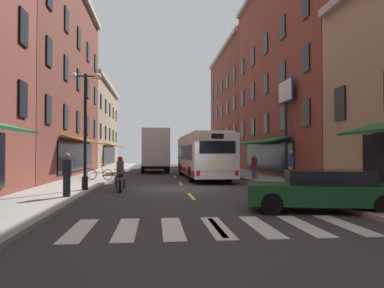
# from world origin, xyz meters

# --- Properties ---
(ground_plane) EXTENTS (34.80, 80.00, 0.10)m
(ground_plane) POSITION_xyz_m (0.00, 0.00, -0.05)
(ground_plane) COLOR #333335
(lane_centre_dashes) EXTENTS (0.14, 73.90, 0.01)m
(lane_centre_dashes) POSITION_xyz_m (0.00, -0.25, 0.00)
(lane_centre_dashes) COLOR #DBCC4C
(lane_centre_dashes) RESTS_ON ground
(crosswalk_near) EXTENTS (7.10, 2.80, 0.01)m
(crosswalk_near) POSITION_xyz_m (0.00, -10.00, 0.00)
(crosswalk_near) COLOR silver
(crosswalk_near) RESTS_ON ground
(sidewalk_left) EXTENTS (3.00, 80.00, 0.14)m
(sidewalk_left) POSITION_xyz_m (-5.90, 0.00, 0.07)
(sidewalk_left) COLOR gray
(sidewalk_left) RESTS_ON ground
(sidewalk_right) EXTENTS (3.00, 80.00, 0.14)m
(sidewalk_right) POSITION_xyz_m (5.90, 0.00, 0.07)
(sidewalk_right) COLOR gray
(sidewalk_right) RESTS_ON ground
(billboard_sign) EXTENTS (0.40, 2.48, 6.50)m
(billboard_sign) POSITION_xyz_m (7.05, 4.61, 4.98)
(billboard_sign) COLOR black
(billboard_sign) RESTS_ON sidewalk_right
(transit_bus) EXTENTS (2.80, 11.65, 3.11)m
(transit_bus) POSITION_xyz_m (1.84, 7.25, 1.64)
(transit_bus) COLOR white
(transit_bus) RESTS_ON ground
(box_truck) EXTENTS (2.63, 7.42, 3.94)m
(box_truck) POSITION_xyz_m (-1.53, 15.77, 2.01)
(box_truck) COLOR #B21E19
(box_truck) RESTS_ON ground
(sedan_near) EXTENTS (4.84, 2.82, 1.29)m
(sedan_near) POSITION_xyz_m (3.70, -7.93, 0.67)
(sedan_near) COLOR #144723
(sedan_near) RESTS_ON ground
(sedan_mid) EXTENTS (1.96, 4.69, 1.38)m
(sedan_mid) POSITION_xyz_m (-1.60, 27.04, 0.70)
(sedan_mid) COLOR silver
(sedan_mid) RESTS_ON ground
(motorcycle_rider) EXTENTS (0.63, 2.07, 1.66)m
(motorcycle_rider) POSITION_xyz_m (-3.17, -1.18, 0.71)
(motorcycle_rider) COLOR black
(motorcycle_rider) RESTS_ON ground
(bicycle_near) EXTENTS (1.68, 0.54, 0.91)m
(bicycle_near) POSITION_xyz_m (-4.97, 4.78, 0.50)
(bicycle_near) COLOR black
(bicycle_near) RESTS_ON sidewalk_left
(pedestrian_near) EXTENTS (0.36, 0.50, 1.68)m
(pedestrian_near) POSITION_xyz_m (-4.91, -4.26, 1.03)
(pedestrian_near) COLOR black
(pedestrian_near) RESTS_ON sidewalk_left
(pedestrian_mid) EXTENTS (0.36, 0.36, 1.72)m
(pedestrian_mid) POSITION_xyz_m (4.96, 12.37, 1.03)
(pedestrian_mid) COLOR black
(pedestrian_mid) RESTS_ON sidewalk_right
(pedestrian_far) EXTENTS (0.36, 0.36, 1.83)m
(pedestrian_far) POSITION_xyz_m (6.30, 1.74, 1.09)
(pedestrian_far) COLOR #B29947
(pedestrian_far) RESTS_ON sidewalk_right
(pedestrian_rear) EXTENTS (0.36, 0.36, 1.60)m
(pedestrian_rear) POSITION_xyz_m (4.95, 4.79, 0.95)
(pedestrian_rear) COLOR #66387F
(pedestrian_rear) RESTS_ON sidewalk_right
(street_lamp_twin) EXTENTS (1.42, 0.32, 5.38)m
(street_lamp_twin) POSITION_xyz_m (-4.72, -1.62, 3.12)
(street_lamp_twin) COLOR black
(street_lamp_twin) RESTS_ON sidewalk_left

